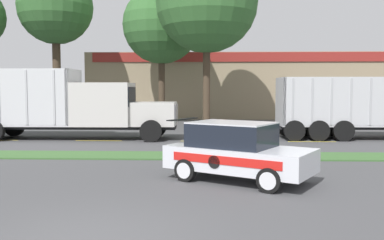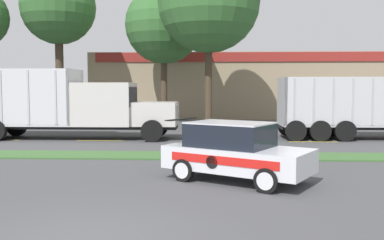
% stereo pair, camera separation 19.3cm
% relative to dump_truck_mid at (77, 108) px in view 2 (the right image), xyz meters
% --- Properties ---
extents(ground_plane, '(600.00, 600.00, 0.00)m').
position_rel_dump_truck_mid_xyz_m(ground_plane, '(4.91, -14.91, -1.61)').
color(ground_plane, '#474749').
extents(grass_verge, '(120.00, 1.88, 0.06)m').
position_rel_dump_truck_mid_xyz_m(grass_verge, '(4.91, -5.66, -1.58)').
color(grass_verge, '#3D6633').
rests_on(grass_verge, ground_plane).
extents(centre_line_4, '(2.40, 0.14, 0.01)m').
position_rel_dump_truck_mid_xyz_m(centre_line_4, '(1.41, -0.71, -1.61)').
color(centre_line_4, yellow).
rests_on(centre_line_4, ground_plane).
extents(centre_line_5, '(2.40, 0.14, 0.01)m').
position_rel_dump_truck_mid_xyz_m(centre_line_5, '(6.81, -0.71, -1.61)').
color(centre_line_5, yellow).
rests_on(centre_line_5, ground_plane).
extents(centre_line_6, '(2.40, 0.14, 0.01)m').
position_rel_dump_truck_mid_xyz_m(centre_line_6, '(12.21, -0.71, -1.61)').
color(centre_line_6, yellow).
rests_on(centre_line_6, ground_plane).
extents(dump_truck_mid, '(12.35, 2.63, 3.66)m').
position_rel_dump_truck_mid_xyz_m(dump_truck_mid, '(0.00, 0.00, 0.00)').
color(dump_truck_mid, black).
rests_on(dump_truck_mid, ground_plane).
extents(rally_car, '(4.48, 3.67, 1.72)m').
position_rel_dump_truck_mid_xyz_m(rally_car, '(7.83, -10.01, -0.75)').
color(rally_car, silver).
rests_on(rally_car, ground_plane).
extents(store_building_backdrop, '(28.66, 12.10, 5.79)m').
position_rel_dump_truck_mid_xyz_m(store_building_backdrop, '(10.67, 20.49, 1.29)').
color(store_building_backdrop, '#9E896B').
rests_on(store_building_backdrop, ground_plane).
extents(tree_behind_left, '(5.86, 5.86, 11.87)m').
position_rel_dump_truck_mid_xyz_m(tree_behind_left, '(3.45, 10.50, 6.44)').
color(tree_behind_left, '#473828').
rests_on(tree_behind_left, ground_plane).
extents(tree_behind_far_right, '(5.66, 5.66, 13.11)m').
position_rel_dump_truck_mid_xyz_m(tree_behind_far_right, '(-4.60, 10.29, 7.76)').
color(tree_behind_far_right, '#473828').
rests_on(tree_behind_far_right, ground_plane).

